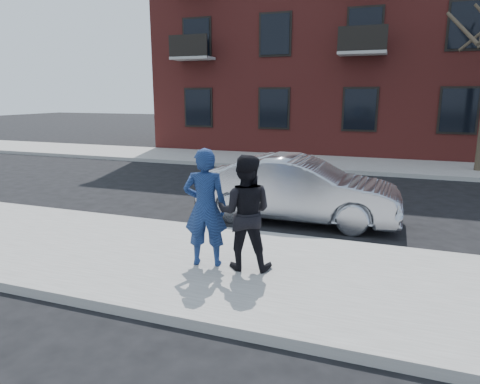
% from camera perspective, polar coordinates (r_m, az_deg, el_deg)
% --- Properties ---
extents(ground, '(100.00, 100.00, 0.00)m').
position_cam_1_polar(ground, '(7.02, 5.15, -10.85)').
color(ground, black).
rests_on(ground, ground).
extents(near_sidewalk, '(50.00, 3.50, 0.15)m').
position_cam_1_polar(near_sidewalk, '(6.77, 4.61, -11.08)').
color(near_sidewalk, gray).
rests_on(near_sidewalk, ground).
extents(near_curb, '(50.00, 0.10, 0.15)m').
position_cam_1_polar(near_curb, '(8.40, 7.88, -6.32)').
color(near_curb, '#999691').
rests_on(near_curb, ground).
extents(far_sidewalk, '(50.00, 3.50, 0.15)m').
position_cam_1_polar(far_sidewalk, '(17.76, 14.51, 3.57)').
color(far_sidewalk, gray).
rests_on(far_sidewalk, ground).
extents(far_curb, '(50.00, 0.10, 0.15)m').
position_cam_1_polar(far_curb, '(16.00, 13.87, 2.61)').
color(far_curb, '#999691').
rests_on(far_curb, ground).
extents(apartment_building, '(24.30, 10.30, 12.30)m').
position_cam_1_polar(apartment_building, '(24.46, 22.00, 19.83)').
color(apartment_building, maroon).
rests_on(apartment_building, ground).
extents(silver_sedan, '(4.46, 1.57, 1.47)m').
position_cam_1_polar(silver_sedan, '(9.72, 7.80, 0.36)').
color(silver_sedan, '#999BA3').
rests_on(silver_sedan, ground).
extents(man_hoodie, '(0.78, 0.61, 1.88)m').
position_cam_1_polar(man_hoodie, '(6.72, -4.64, -2.08)').
color(man_hoodie, navy).
rests_on(man_hoodie, near_sidewalk).
extents(man_peacoat, '(0.98, 0.82, 1.79)m').
position_cam_1_polar(man_peacoat, '(6.58, 0.66, -2.76)').
color(man_peacoat, black).
rests_on(man_peacoat, near_sidewalk).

